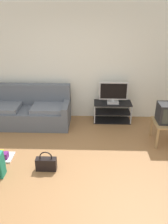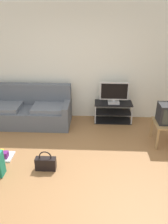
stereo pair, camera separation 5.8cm
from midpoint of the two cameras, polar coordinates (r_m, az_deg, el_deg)
The scene contains 8 objects.
ground_plane at distance 3.92m, azimuth -3.14°, elevation -16.33°, with size 9.00×9.80×0.02m, color olive.
wall_back at distance 5.54m, azimuth -1.33°, elevation 11.97°, with size 9.00×0.10×2.70m, color silver.
couch at distance 5.59m, azimuth -14.18°, elevation 0.30°, with size 2.00×0.82×0.91m.
tv_stand at distance 5.63m, azimuth 6.75°, elevation 0.07°, with size 0.89×0.42×0.48m.
flat_tv at distance 5.42m, azimuth 7.03°, elevation 4.76°, with size 0.67×0.22×0.52m.
side_table at distance 4.91m, azimuth 19.77°, elevation -3.11°, with size 0.56×0.56×0.47m.
handbag at distance 4.07m, azimuth -9.81°, elevation -12.55°, with size 0.35×0.13×0.37m.
floor_tray at distance 4.62m, azimuth -20.59°, elevation -10.24°, with size 0.47×0.34×0.14m.
Camera 1 is at (0.27, -2.96, 2.55)m, focal length 36.66 mm.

